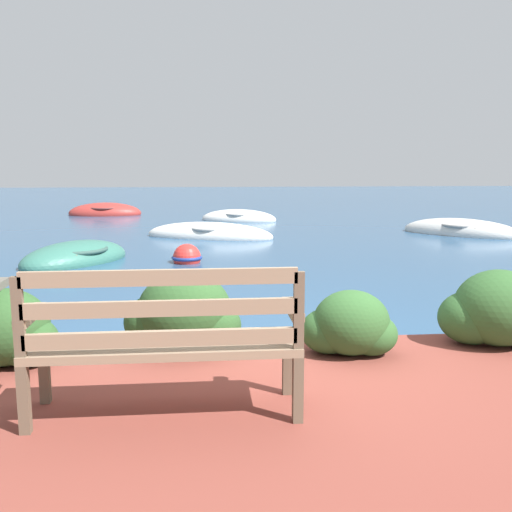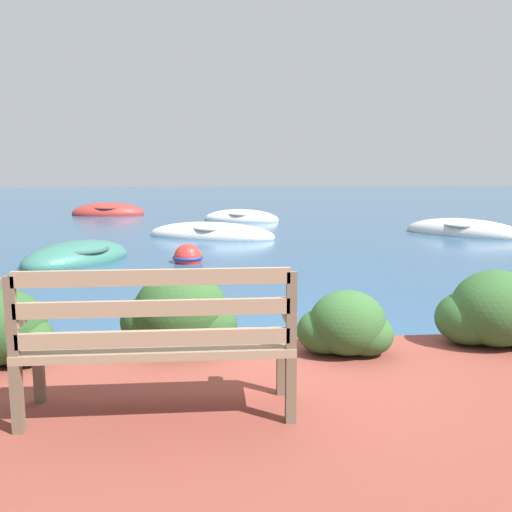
{
  "view_description": "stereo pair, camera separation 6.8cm",
  "coord_description": "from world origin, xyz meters",
  "px_view_note": "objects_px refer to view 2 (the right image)",
  "views": [
    {
      "loc": [
        -0.44,
        -4.74,
        1.72
      ],
      "look_at": [
        0.33,
        3.41,
        0.4
      ],
      "focal_mm": 40.0,
      "sensor_mm": 36.0,
      "label": 1
    },
    {
      "loc": [
        -0.37,
        -4.75,
        1.72
      ],
      "look_at": [
        0.33,
        3.41,
        0.4
      ],
      "focal_mm": 40.0,
      "sensor_mm": 36.0,
      "label": 2
    }
  ],
  "objects_px": {
    "park_bench": "(158,338)",
    "rowboat_distant": "(108,213)",
    "rowboat_mid": "(463,232)",
    "rowboat_nearest": "(77,259)",
    "rowboat_far": "(211,235)",
    "mooring_buoy": "(188,258)",
    "rowboat_outer": "(241,219)"
  },
  "relations": [
    {
      "from": "rowboat_nearest",
      "to": "rowboat_far",
      "type": "height_order",
      "value": "rowboat_nearest"
    },
    {
      "from": "park_bench",
      "to": "rowboat_mid",
      "type": "xyz_separation_m",
      "value": [
        6.61,
        10.23,
        -0.65
      ]
    },
    {
      "from": "park_bench",
      "to": "rowboat_outer",
      "type": "xyz_separation_m",
      "value": [
        1.34,
        14.25,
        -0.65
      ]
    },
    {
      "from": "rowboat_nearest",
      "to": "rowboat_far",
      "type": "distance_m",
      "value": 4.06
    },
    {
      "from": "rowboat_far",
      "to": "rowboat_outer",
      "type": "xyz_separation_m",
      "value": [
        0.96,
        4.01,
        -0.0
      ]
    },
    {
      "from": "park_bench",
      "to": "rowboat_far",
      "type": "relative_size",
      "value": 0.5
    },
    {
      "from": "park_bench",
      "to": "rowboat_distant",
      "type": "relative_size",
      "value": 0.66
    },
    {
      "from": "rowboat_mid",
      "to": "rowboat_distant",
      "type": "height_order",
      "value": "rowboat_distant"
    },
    {
      "from": "park_bench",
      "to": "rowboat_outer",
      "type": "distance_m",
      "value": 14.33
    },
    {
      "from": "park_bench",
      "to": "rowboat_nearest",
      "type": "distance_m",
      "value": 7.29
    },
    {
      "from": "rowboat_mid",
      "to": "rowboat_distant",
      "type": "bearing_deg",
      "value": -168.77
    },
    {
      "from": "rowboat_far",
      "to": "rowboat_nearest",
      "type": "bearing_deg",
      "value": -105.74
    },
    {
      "from": "rowboat_mid",
      "to": "park_bench",
      "type": "bearing_deg",
      "value": -77.97
    },
    {
      "from": "rowboat_mid",
      "to": "rowboat_outer",
      "type": "relative_size",
      "value": 1.11
    },
    {
      "from": "rowboat_nearest",
      "to": "rowboat_mid",
      "type": "height_order",
      "value": "rowboat_mid"
    },
    {
      "from": "rowboat_outer",
      "to": "mooring_buoy",
      "type": "bearing_deg",
      "value": 98.83
    },
    {
      "from": "park_bench",
      "to": "mooring_buoy",
      "type": "relative_size",
      "value": 2.97
    },
    {
      "from": "rowboat_far",
      "to": "mooring_buoy",
      "type": "height_order",
      "value": "rowboat_far"
    },
    {
      "from": "rowboat_outer",
      "to": "rowboat_mid",
      "type": "bearing_deg",
      "value": 162.05
    },
    {
      "from": "rowboat_outer",
      "to": "mooring_buoy",
      "type": "height_order",
      "value": "rowboat_outer"
    },
    {
      "from": "rowboat_nearest",
      "to": "rowboat_far",
      "type": "relative_size",
      "value": 0.76
    },
    {
      "from": "park_bench",
      "to": "mooring_buoy",
      "type": "height_order",
      "value": "park_bench"
    },
    {
      "from": "rowboat_far",
      "to": "rowboat_distant",
      "type": "height_order",
      "value": "rowboat_distant"
    },
    {
      "from": "rowboat_far",
      "to": "mooring_buoy",
      "type": "bearing_deg",
      "value": -76.45
    },
    {
      "from": "rowboat_far",
      "to": "rowboat_outer",
      "type": "height_order",
      "value": "rowboat_far"
    },
    {
      "from": "rowboat_far",
      "to": "mooring_buoy",
      "type": "xyz_separation_m",
      "value": [
        -0.44,
        -3.48,
        0.03
      ]
    },
    {
      "from": "rowboat_outer",
      "to": "rowboat_nearest",
      "type": "bearing_deg",
      "value": 84.53
    },
    {
      "from": "rowboat_far",
      "to": "rowboat_distant",
      "type": "xyz_separation_m",
      "value": [
        -3.49,
        6.47,
        0.01
      ]
    },
    {
      "from": "rowboat_distant",
      "to": "mooring_buoy",
      "type": "xyz_separation_m",
      "value": [
        3.06,
        -9.95,
        0.02
      ]
    },
    {
      "from": "park_bench",
      "to": "rowboat_far",
      "type": "distance_m",
      "value": 10.26
    },
    {
      "from": "rowboat_mid",
      "to": "mooring_buoy",
      "type": "distance_m",
      "value": 7.51
    },
    {
      "from": "rowboat_mid",
      "to": "rowboat_nearest",
      "type": "bearing_deg",
      "value": -114.43
    }
  ]
}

